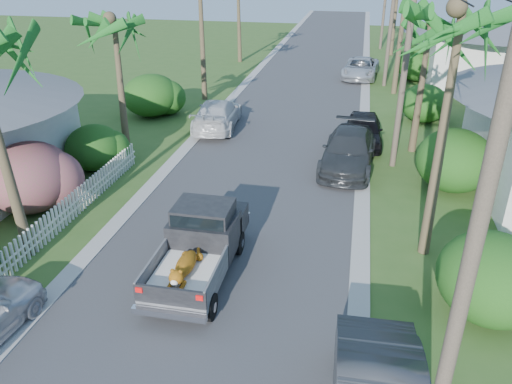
% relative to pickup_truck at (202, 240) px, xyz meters
% --- Properties ---
extents(ground, '(120.00, 120.00, 0.00)m').
position_rel_pickup_truck_xyz_m(ground, '(0.44, -3.51, -1.01)').
color(ground, '#375921').
rests_on(ground, ground).
extents(road, '(8.00, 100.00, 0.02)m').
position_rel_pickup_truck_xyz_m(road, '(0.44, 21.49, -1.00)').
color(road, '#38383A').
rests_on(road, ground).
extents(curb_left, '(0.60, 100.00, 0.06)m').
position_rel_pickup_truck_xyz_m(curb_left, '(-3.86, 21.49, -0.98)').
color(curb_left, '#A5A39E').
rests_on(curb_left, ground).
extents(curb_right, '(0.60, 100.00, 0.06)m').
position_rel_pickup_truck_xyz_m(curb_right, '(4.74, 21.49, -0.98)').
color(curb_right, '#A5A39E').
rests_on(curb_right, ground).
extents(pickup_truck, '(1.98, 5.12, 2.06)m').
position_rel_pickup_truck_xyz_m(pickup_truck, '(0.00, 0.00, 0.00)').
color(pickup_truck, black).
rests_on(pickup_truck, ground).
extents(parked_car_rm, '(2.59, 5.59, 1.58)m').
position_rel_pickup_truck_xyz_m(parked_car_rm, '(4.04, 8.90, -0.22)').
color(parked_car_rm, '#303235').
rests_on(parked_car_rm, ground).
extents(parked_car_rf, '(1.83, 4.37, 1.48)m').
position_rel_pickup_truck_xyz_m(parked_car_rf, '(4.68, 12.06, -0.27)').
color(parked_car_rf, black).
rests_on(parked_car_rf, ground).
extents(parked_car_rd, '(2.91, 5.47, 1.46)m').
position_rel_pickup_truck_xyz_m(parked_car_rd, '(4.29, 26.57, -0.28)').
color(parked_car_rd, silver).
rests_on(parked_car_rd, ground).
extents(parked_car_lf, '(2.66, 5.52, 1.55)m').
position_rel_pickup_truck_xyz_m(parked_car_lf, '(-3.16, 13.00, -0.24)').
color(parked_car_lf, silver).
rests_on(parked_car_lf, ground).
extents(palm_l_b, '(4.40, 4.40, 7.40)m').
position_rel_pickup_truck_xyz_m(palm_l_b, '(-6.36, 8.49, 5.14)').
color(palm_l_b, brown).
rests_on(palm_l_b, ground).
extents(palm_r_a, '(4.40, 4.40, 8.70)m').
position_rel_pickup_truck_xyz_m(palm_r_a, '(6.74, 2.49, 6.41)').
color(palm_r_a, brown).
rests_on(palm_r_a, ground).
extents(palm_r_b, '(4.40, 4.40, 7.20)m').
position_rel_pickup_truck_xyz_m(palm_r_b, '(7.04, 11.49, 4.94)').
color(palm_r_b, brown).
rests_on(palm_r_b, ground).
extents(shrub_l_b, '(3.00, 3.30, 2.60)m').
position_rel_pickup_truck_xyz_m(shrub_l_b, '(-7.36, 2.49, 0.29)').
color(shrub_l_b, '#C21B6A').
rests_on(shrub_l_b, ground).
extents(shrub_l_c, '(2.40, 2.64, 2.00)m').
position_rel_pickup_truck_xyz_m(shrub_l_c, '(-6.96, 6.49, -0.01)').
color(shrub_l_c, '#1B4B15').
rests_on(shrub_l_c, ground).
extents(shrub_l_d, '(3.20, 3.52, 2.40)m').
position_rel_pickup_truck_xyz_m(shrub_l_d, '(-7.56, 14.49, 0.19)').
color(shrub_l_d, '#1B4B15').
rests_on(shrub_l_d, ground).
extents(shrub_r_a, '(2.80, 3.08, 2.30)m').
position_rel_pickup_truck_xyz_m(shrub_r_a, '(8.04, -0.51, 0.14)').
color(shrub_r_a, '#1B4B15').
rests_on(shrub_r_a, ground).
extents(shrub_r_b, '(3.00, 3.30, 2.50)m').
position_rel_pickup_truck_xyz_m(shrub_r_b, '(8.24, 7.49, 0.24)').
color(shrub_r_b, '#1B4B15').
rests_on(shrub_r_b, ground).
extents(shrub_r_c, '(2.60, 2.86, 2.10)m').
position_rel_pickup_truck_xyz_m(shrub_r_c, '(7.94, 16.49, 0.04)').
color(shrub_r_c, '#1B4B15').
rests_on(shrub_r_c, ground).
extents(shrub_r_d, '(3.20, 3.52, 2.60)m').
position_rel_pickup_truck_xyz_m(shrub_r_d, '(8.44, 26.49, 0.29)').
color(shrub_r_d, '#1B4B15').
rests_on(shrub_r_d, ground).
extents(picket_fence, '(0.10, 11.00, 1.00)m').
position_rel_pickup_truck_xyz_m(picket_fence, '(-5.56, 1.99, -0.51)').
color(picket_fence, white).
rests_on(picket_fence, ground).
extents(house_right_far, '(9.00, 8.00, 4.60)m').
position_rel_pickup_truck_xyz_m(house_right_far, '(13.44, 26.49, 1.11)').
color(house_right_far, silver).
rests_on(house_right_far, ground).
extents(utility_pole_a, '(1.60, 0.26, 9.00)m').
position_rel_pickup_truck_xyz_m(utility_pole_a, '(6.04, -5.51, 3.59)').
color(utility_pole_a, brown).
rests_on(utility_pole_a, ground).
extents(utility_pole_b, '(1.60, 0.26, 9.00)m').
position_rel_pickup_truck_xyz_m(utility_pole_b, '(6.04, 9.49, 3.59)').
color(utility_pole_b, brown).
rests_on(utility_pole_b, ground).
extents(utility_pole_c, '(1.60, 0.26, 9.00)m').
position_rel_pickup_truck_xyz_m(utility_pole_c, '(6.04, 24.49, 3.59)').
color(utility_pole_c, brown).
rests_on(utility_pole_c, ground).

